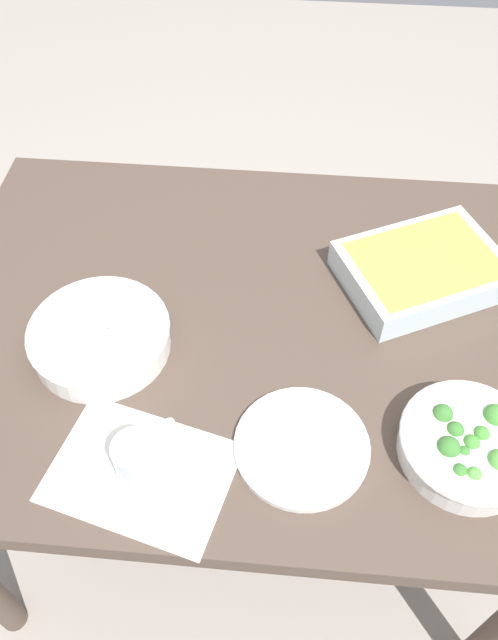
{
  "coord_description": "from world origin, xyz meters",
  "views": [
    {
      "loc": [
        0.07,
        -0.76,
        1.67
      ],
      "look_at": [
        0.0,
        0.0,
        0.74
      ],
      "focal_mm": 35.73,
      "sensor_mm": 36.0,
      "label": 1
    }
  ],
  "objects": [
    {
      "name": "spoon_by_broccoli",
      "position": [
        0.37,
        -0.2,
        0.74
      ],
      "size": [
        0.03,
        0.18,
        0.01
      ],
      "color": "silver",
      "rests_on": "dining_table"
    },
    {
      "name": "baking_dish",
      "position": [
        0.33,
        0.13,
        0.77
      ],
      "size": [
        0.37,
        0.33,
        0.06
      ],
      "color": "silver",
      "rests_on": "dining_table"
    },
    {
      "name": "spoon_by_stew",
      "position": [
        -0.24,
        -0.21,
        0.74
      ],
      "size": [
        0.05,
        0.18,
        0.01
      ],
      "color": "silver",
      "rests_on": "dining_table"
    },
    {
      "name": "stew_bowl",
      "position": [
        -0.26,
        -0.09,
        0.77
      ],
      "size": [
        0.25,
        0.25,
        0.06
      ],
      "color": "white",
      "rests_on": "dining_table"
    },
    {
      "name": "side_plate",
      "position": [
        0.11,
        -0.26,
        0.75
      ],
      "size": [
        0.22,
        0.22,
        0.01
      ],
      "primitive_type": "cylinder",
      "color": "white",
      "rests_on": "dining_table"
    },
    {
      "name": "ground_plane",
      "position": [
        0.0,
        0.0,
        0.0
      ],
      "size": [
        6.0,
        6.0,
        0.0
      ],
      "primitive_type": "plane",
      "color": "#9E9389"
    },
    {
      "name": "broccoli_bowl",
      "position": [
        0.37,
        -0.25,
        0.77
      ],
      "size": [
        0.22,
        0.22,
        0.07
      ],
      "color": "white",
      "rests_on": "dining_table"
    },
    {
      "name": "placemat",
      "position": [
        -0.14,
        -0.33,
        0.74
      ],
      "size": [
        0.32,
        0.26,
        0.0
      ],
      "primitive_type": "cube",
      "rotation": [
        0.0,
        0.0,
        -0.25
      ],
      "color": "silver",
      "rests_on": "dining_table"
    },
    {
      "name": "spoon_spare",
      "position": [
        -0.13,
        -0.28,
        0.74
      ],
      "size": [
        0.07,
        0.17,
        0.01
      ],
      "color": "silver",
      "rests_on": "dining_table"
    },
    {
      "name": "dining_table",
      "position": [
        0.0,
        0.0,
        0.65
      ],
      "size": [
        1.2,
        0.9,
        0.74
      ],
      "color": "#4C3D33",
      "rests_on": "ground_plane"
    },
    {
      "name": "drink_cup",
      "position": [
        -0.14,
        -0.33,
        0.78
      ],
      "size": [
        0.07,
        0.07,
        0.08
      ],
      "color": "#B2BCC6",
      "rests_on": "dining_table"
    }
  ]
}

